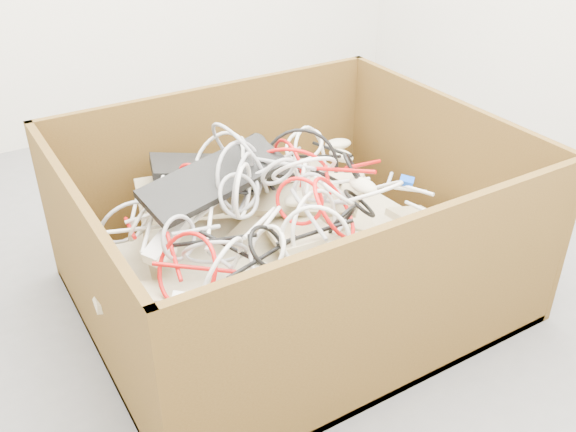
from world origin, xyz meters
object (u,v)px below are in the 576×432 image
power_strip_left (176,227)px  power_strip_right (222,308)px  cardboard_box (286,262)px  vga_plug (407,181)px

power_strip_left → power_strip_right: power_strip_left is taller
cardboard_box → vga_plug: bearing=-10.2°
vga_plug → power_strip_left: bearing=-143.6°
power_strip_left → power_strip_right: size_ratio=1.13×
power_strip_left → vga_plug: bearing=-43.1°
vga_plug → cardboard_box: bearing=-143.3°
power_strip_left → cardboard_box: bearing=-43.5°
cardboard_box → vga_plug: size_ratio=28.68×
vga_plug → power_strip_right: bearing=-116.1°
cardboard_box → power_strip_left: (-0.34, 0.07, 0.21)m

